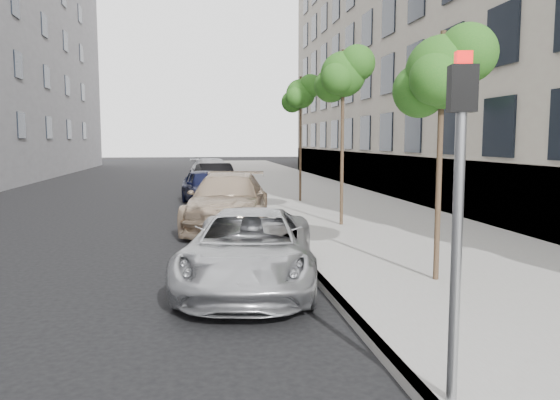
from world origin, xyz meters
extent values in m
plane|color=black|center=(0.00, 0.00, 0.00)|extent=(160.00, 160.00, 0.00)
cube|color=gray|center=(4.30, 24.00, 0.07)|extent=(6.40, 72.00, 0.14)
cube|color=#9E9B93|center=(1.18, 24.00, 0.07)|extent=(0.15, 72.00, 0.14)
cylinder|color=#38281C|center=(3.20, 1.50, 2.32)|extent=(0.10, 0.10, 4.36)
sphere|color=#185D18|center=(3.20, 1.50, 3.80)|extent=(1.27, 1.27, 1.27)
sphere|color=#185D18|center=(3.55, 1.30, 4.10)|extent=(1.02, 1.02, 1.02)
sphere|color=#185D18|center=(2.90, 1.75, 3.50)|extent=(0.95, 0.95, 0.95)
cylinder|color=#38281C|center=(3.20, 8.00, 2.68)|extent=(0.10, 0.10, 5.08)
sphere|color=#185D18|center=(3.20, 8.00, 4.52)|extent=(1.31, 1.31, 1.31)
sphere|color=#185D18|center=(3.55, 7.80, 4.82)|extent=(1.05, 1.05, 1.05)
sphere|color=#185D18|center=(2.90, 8.25, 4.22)|extent=(0.98, 0.98, 0.98)
cylinder|color=#38281C|center=(3.20, 14.50, 2.67)|extent=(0.10, 0.10, 5.06)
sphere|color=#185D18|center=(3.20, 14.50, 4.50)|extent=(1.19, 1.19, 1.19)
sphere|color=#185D18|center=(3.55, 14.30, 4.80)|extent=(0.95, 0.95, 0.95)
sphere|color=#185D18|center=(2.90, 14.75, 4.20)|extent=(0.89, 0.89, 0.89)
cylinder|color=#939699|center=(1.35, -2.88, 1.51)|extent=(0.10, 0.10, 2.74)
cube|color=black|center=(1.35, -2.88, 3.09)|extent=(0.27, 0.22, 0.42)
cube|color=red|center=(1.35, -2.88, 3.36)|extent=(0.16, 0.12, 0.12)
imported|color=#B0B2B5|center=(-0.10, 2.07, 0.68)|extent=(3.07, 5.22, 1.36)
imported|color=tan|center=(-0.10, 8.77, 0.81)|extent=(3.14, 5.88, 1.62)
imported|color=black|center=(-0.63, 14.70, 0.74)|extent=(2.35, 4.55, 1.48)
imported|color=black|center=(-0.10, 19.73, 0.74)|extent=(2.20, 4.69, 1.49)
imported|color=#A8A9B0|center=(-0.10, 25.24, 0.77)|extent=(3.01, 5.60, 1.54)
camera|label=1|loc=(-1.03, -7.57, 2.63)|focal=35.00mm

